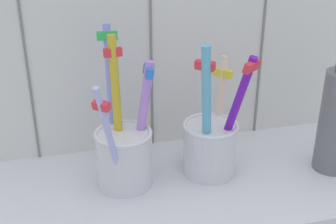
% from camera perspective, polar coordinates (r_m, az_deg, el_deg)
% --- Properties ---
extents(counter_slab, '(0.64, 0.22, 0.02)m').
position_cam_1_polar(counter_slab, '(0.59, 0.44, -9.75)').
color(counter_slab, silver).
rests_on(counter_slab, ground).
extents(tile_wall_back, '(0.64, 0.02, 0.45)m').
position_cam_1_polar(tile_wall_back, '(0.61, -2.43, 13.67)').
color(tile_wall_back, silver).
rests_on(tile_wall_back, ground).
extents(toothbrush_cup_left, '(0.08, 0.11, 0.19)m').
position_cam_1_polar(toothbrush_cup_left, '(0.56, -5.49, -4.65)').
color(toothbrush_cup_left, silver).
rests_on(toothbrush_cup_left, counter_slab).
extents(toothbrush_cup_right, '(0.08, 0.09, 0.18)m').
position_cam_1_polar(toothbrush_cup_right, '(0.59, 5.36, -3.76)').
color(toothbrush_cup_right, silver).
rests_on(toothbrush_cup_right, counter_slab).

